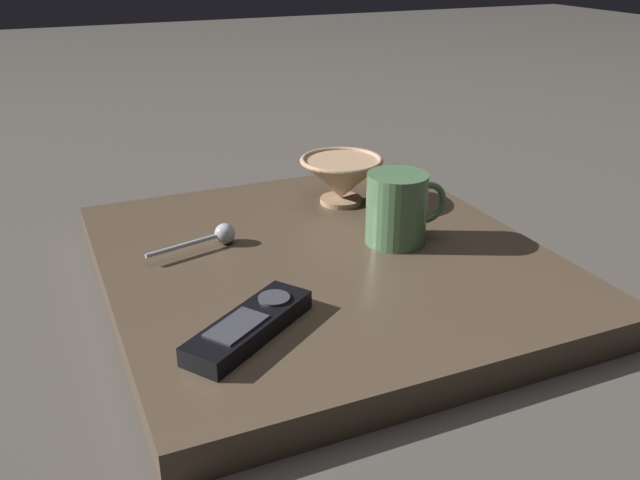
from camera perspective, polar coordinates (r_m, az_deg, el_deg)
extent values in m
plane|color=#47423D|center=(0.90, 0.35, -3.38)|extent=(6.00, 6.00, 0.00)
cube|color=#4C3D2D|center=(0.89, 0.35, -2.23)|extent=(0.55, 0.58, 0.04)
cylinder|color=tan|center=(1.04, 1.77, 3.35)|extent=(0.06, 0.06, 0.01)
cone|color=tan|center=(1.03, 1.79, 5.10)|extent=(0.13, 0.13, 0.06)
torus|color=tan|center=(1.02, 1.81, 6.67)|extent=(0.12, 0.12, 0.01)
cylinder|color=#4C724C|center=(0.90, 6.41, 2.63)|extent=(0.08, 0.08, 0.10)
torus|color=#4C724C|center=(0.92, 8.90, 3.09)|extent=(0.06, 0.01, 0.06)
cylinder|color=#A3A5B2|center=(0.88, -11.32, -0.44)|extent=(0.10, 0.03, 0.01)
sphere|color=#A3A5B2|center=(0.91, -7.96, 0.54)|extent=(0.03, 0.03, 0.03)
cube|color=black|center=(0.70, -5.93, -7.20)|extent=(0.16, 0.13, 0.02)
cylinder|color=#3A3A42|center=(0.73, -3.86, -4.87)|extent=(0.03, 0.03, 0.00)
cube|color=#3A3A42|center=(0.68, -7.00, -7.13)|extent=(0.07, 0.07, 0.00)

